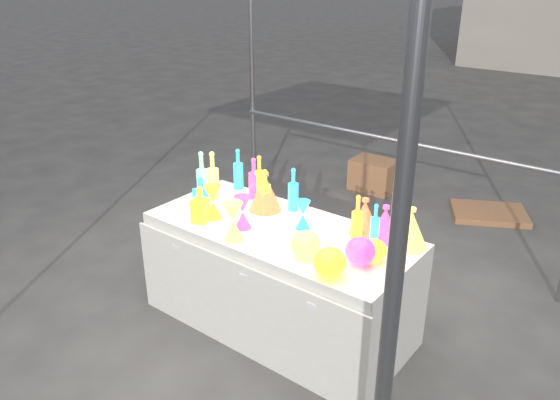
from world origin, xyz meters
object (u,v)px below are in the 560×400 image
Objects in this scene: cardboard_box_closed at (374,175)px; lampshade_0 at (265,191)px; hourglass_0 at (213,202)px; globe_0 at (330,264)px; display_table at (279,278)px.

lampshade_0 reaches higher than cardboard_box_closed.
cardboard_box_closed is at bearing 94.92° from hourglass_0.
hourglass_0 is 0.37m from lampshade_0.
globe_0 is at bearing -33.16° from lampshade_0.
display_table reaches higher than cardboard_box_closed.
lampshade_0 is (0.19, 0.32, 0.02)m from hourglass_0.
cardboard_box_closed is 2.55× the size of globe_0.
display_table is at bearing -38.18° from lampshade_0.
lampshade_0 reaches higher than display_table.
lampshade_0 is (-0.84, 0.47, 0.06)m from globe_0.
lampshade_0 is at bearing -80.91° from cardboard_box_closed.
display_table is at bearing 153.15° from globe_0.
hourglass_0 reaches higher than display_table.
cardboard_box_closed is 1.74× the size of lampshade_0.
hourglass_0 is 1.25× the size of globe_0.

